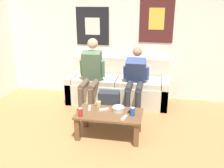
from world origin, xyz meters
The scene contains 14 objects.
wall_back centered at (0.00, 2.80, 1.28)m, with size 10.00×0.07×2.55m.
couch centered at (0.06, 2.43, 0.29)m, with size 1.92×0.74×0.83m.
coffee_table centered at (0.15, 1.11, 0.30)m, with size 0.96×0.53×0.37m.
person_seated_adult centered at (-0.37, 2.04, 0.69)m, with size 0.47×0.83×1.28m.
person_seated_teen centered at (0.43, 2.06, 0.62)m, with size 0.47×0.85×1.14m.
backpack centered at (0.03, 1.69, 0.22)m, with size 0.36×0.25×0.47m.
ceramic_bowl centered at (0.28, 1.18, 0.41)m, with size 0.18×0.18×0.08m.
pillar_candle centered at (-0.05, 1.28, 0.42)m, with size 0.07×0.07×0.10m.
drink_can_blue centered at (0.50, 1.08, 0.43)m, with size 0.07×0.07×0.12m.
drink_can_red centered at (-0.23, 0.92, 0.43)m, with size 0.07×0.07×0.12m.
game_controller_near_left centered at (-0.17, 1.19, 0.39)m, with size 0.06×0.15×0.03m.
game_controller_near_right centered at (0.05, 1.19, 0.39)m, with size 0.14×0.11×0.03m.
game_controller_far_center centered at (0.39, 0.97, 0.39)m, with size 0.07×0.15×0.03m.
cell_phone centered at (0.46, 1.22, 0.38)m, with size 0.10×0.15×0.01m.
Camera 1 is at (0.81, -2.13, 1.97)m, focal length 40.00 mm.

